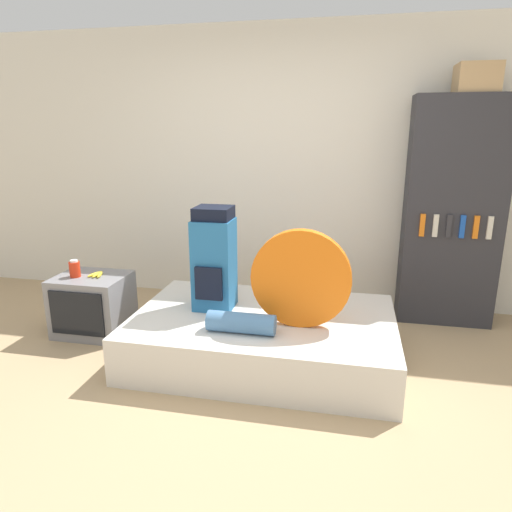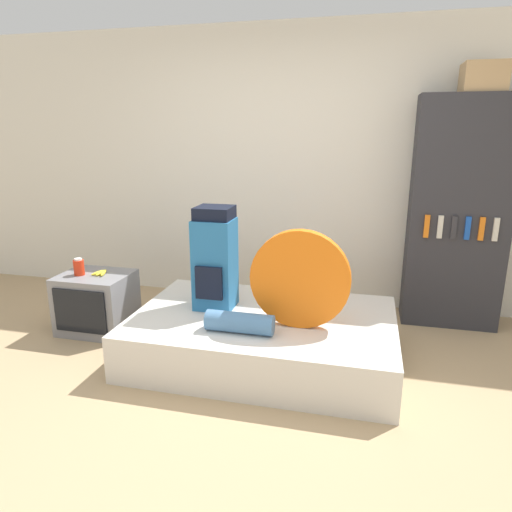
# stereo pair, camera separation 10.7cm
# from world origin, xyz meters

# --- Properties ---
(ground_plane) EXTENTS (16.00, 16.00, 0.00)m
(ground_plane) POSITION_xyz_m (0.00, 0.00, 0.00)
(ground_plane) COLOR tan
(wall_back) EXTENTS (8.00, 0.05, 2.60)m
(wall_back) POSITION_xyz_m (0.00, 2.08, 1.30)
(wall_back) COLOR silver
(wall_back) RESTS_ON ground_plane
(bed) EXTENTS (1.91, 1.25, 0.34)m
(bed) POSITION_xyz_m (0.02, 0.77, 0.17)
(bed) COLOR silver
(bed) RESTS_ON ground_plane
(backpack) EXTENTS (0.29, 0.31, 0.78)m
(backpack) POSITION_xyz_m (-0.38, 0.85, 0.72)
(backpack) COLOR #23669E
(backpack) RESTS_ON bed
(tent_bag) EXTENTS (0.69, 0.08, 0.69)m
(tent_bag) POSITION_xyz_m (0.30, 0.64, 0.69)
(tent_bag) COLOR orange
(tent_bag) RESTS_ON bed
(sleeping_roll) EXTENTS (0.46, 0.14, 0.14)m
(sleeping_roll) POSITION_xyz_m (-0.07, 0.45, 0.41)
(sleeping_roll) COLOR teal
(sleeping_roll) RESTS_ON bed
(television) EXTENTS (0.57, 0.48, 0.50)m
(television) POSITION_xyz_m (-1.47, 0.92, 0.25)
(television) COLOR gray
(television) RESTS_ON ground_plane
(canister) EXTENTS (0.09, 0.09, 0.14)m
(canister) POSITION_xyz_m (-1.58, 0.88, 0.57)
(canister) COLOR red
(canister) RESTS_ON television
(banana_bunch) EXTENTS (0.12, 0.16, 0.03)m
(banana_bunch) POSITION_xyz_m (-1.41, 0.94, 0.51)
(banana_bunch) COLOR yellow
(banana_bunch) RESTS_ON television
(bookshelf) EXTENTS (0.78, 0.37, 1.94)m
(bookshelf) POSITION_xyz_m (1.46, 1.82, 0.97)
(bookshelf) COLOR #2D2D33
(bookshelf) RESTS_ON ground_plane
(cardboard_box) EXTENTS (0.32, 0.30, 0.23)m
(cardboard_box) POSITION_xyz_m (1.53, 1.83, 2.06)
(cardboard_box) COLOR tan
(cardboard_box) RESTS_ON bookshelf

